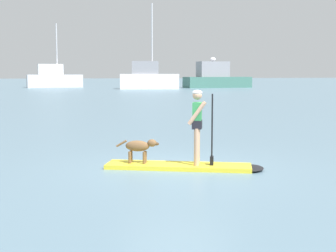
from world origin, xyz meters
TOP-DOWN VIEW (x-y plane):
  - ground_plane at (0.00, 0.00)m, footprint 400.00×400.00m
  - paddleboard at (0.21, -0.09)m, footprint 3.73×2.10m
  - person_paddler at (0.42, -0.17)m, footprint 0.68×0.59m
  - dog at (-0.87, 0.35)m, footprint 0.99×0.46m
  - moored_boat_far_starboard at (-1.88, 67.37)m, footprint 8.72×3.62m
  - moored_boat_outer at (11.06, 56.17)m, footprint 8.61×4.01m
  - moored_boat_far_port at (22.62, 60.07)m, footprint 10.61×4.01m

SIDE VIEW (x-z plane):
  - ground_plane at x=0.00m, z-range 0.00..0.00m
  - paddleboard at x=0.21m, z-range 0.00..0.10m
  - dog at x=-0.87m, z-range 0.20..0.79m
  - person_paddler at x=0.42m, z-range 0.24..1.99m
  - moored_boat_far_starboard at x=-1.88m, z-range -3.57..6.43m
  - moored_boat_far_port at x=22.62m, z-range -0.84..3.85m
  - moored_boat_outer at x=11.06m, z-range -4.46..7.54m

